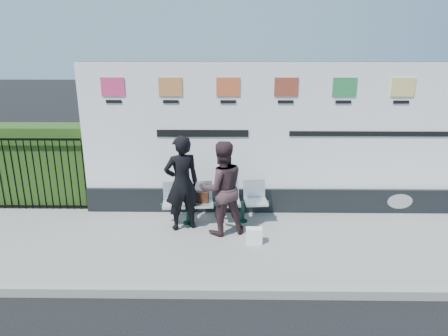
# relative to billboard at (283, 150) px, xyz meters

# --- Properties ---
(pavement) EXTENTS (14.00, 3.00, 0.12)m
(pavement) POSITION_rel_billboard_xyz_m (-0.50, -1.35, -1.36)
(pavement) COLOR gray
(pavement) RESTS_ON ground
(kerb) EXTENTS (14.00, 0.18, 0.14)m
(kerb) POSITION_rel_billboard_xyz_m (-0.50, -2.85, -1.35)
(kerb) COLOR gray
(kerb) RESTS_ON ground
(billboard) EXTENTS (8.00, 0.30, 3.00)m
(billboard) POSITION_rel_billboard_xyz_m (0.00, 0.00, 0.00)
(billboard) COLOR black
(billboard) RESTS_ON pavement
(hedge) EXTENTS (2.35, 0.70, 1.70)m
(hedge) POSITION_rel_billboard_xyz_m (-5.08, 0.45, -0.45)
(hedge) COLOR #284B16
(hedge) RESTS_ON pavement
(railing) EXTENTS (2.05, 0.06, 1.54)m
(railing) POSITION_rel_billboard_xyz_m (-5.08, -0.00, -0.53)
(railing) COLOR black
(railing) RESTS_ON pavement
(bench) EXTENTS (2.04, 0.71, 0.43)m
(bench) POSITION_rel_billboard_xyz_m (-1.34, -0.63, -1.09)
(bench) COLOR silver
(bench) RESTS_ON pavement
(woman_left) EXTENTS (0.77, 0.64, 1.78)m
(woman_left) POSITION_rel_billboard_xyz_m (-1.94, -0.89, -0.41)
(woman_left) COLOR black
(woman_left) RESTS_ON pavement
(woman_right) EXTENTS (0.99, 0.87, 1.72)m
(woman_right) POSITION_rel_billboard_xyz_m (-1.20, -1.06, -0.44)
(woman_right) COLOR #3C272A
(woman_right) RESTS_ON pavement
(handbag_brown) EXTENTS (0.29, 0.16, 0.21)m
(handbag_brown) POSITION_rel_billboard_xyz_m (-1.60, -0.65, -0.77)
(handbag_brown) COLOR black
(handbag_brown) RESTS_ON bench
(carrier_bag_white) EXTENTS (0.28, 0.17, 0.28)m
(carrier_bag_white) POSITION_rel_billboard_xyz_m (-0.64, -1.48, -1.16)
(carrier_bag_white) COLOR white
(carrier_bag_white) RESTS_ON pavement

